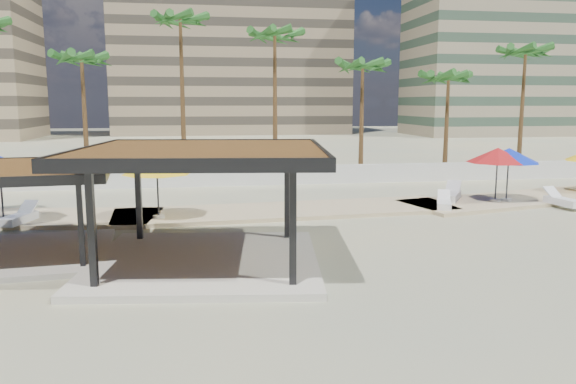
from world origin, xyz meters
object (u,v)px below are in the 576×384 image
object	(u,v)px
pavilion_west	(16,203)
lounger_a	(19,218)
pavilion_central	(204,195)
lounger_b	(444,204)
umbrella_c	(498,155)
lounger_c	(562,201)
lounger_d	(451,196)

from	to	relation	value
pavilion_west	lounger_a	distance (m)	5.44
pavilion_central	lounger_b	bearing A→B (deg)	39.82
umbrella_c	lounger_c	distance (m)	3.78
pavilion_west	lounger_c	size ratio (longest dim) A/B	3.10
lounger_a	lounger_b	world-z (taller)	lounger_a
pavilion_central	umbrella_c	size ratio (longest dim) A/B	2.17
pavilion_west	lounger_b	size ratio (longest dim) A/B	3.30
umbrella_c	lounger_b	bearing A→B (deg)	-161.48
umbrella_c	lounger_b	size ratio (longest dim) A/B	1.92
pavilion_west	lounger_d	bearing A→B (deg)	15.98
lounger_a	lounger_d	xyz separation A→B (m)	(20.28, 2.27, 0.02)
pavilion_central	lounger_a	distance (m)	10.42
lounger_a	pavilion_central	bearing A→B (deg)	-116.43
lounger_a	umbrella_c	bearing A→B (deg)	-70.56
pavilion_west	lounger_d	world-z (taller)	pavilion_west
umbrella_c	lounger_b	world-z (taller)	umbrella_c
umbrella_c	lounger_c	bearing A→B (deg)	-26.85
umbrella_c	lounger_b	distance (m)	4.06
pavilion_west	lounger_a	bearing A→B (deg)	100.98
lounger_a	pavilion_west	bearing A→B (deg)	-147.98
lounger_b	umbrella_c	bearing A→B (deg)	-48.12
lounger_b	lounger_d	world-z (taller)	lounger_d
umbrella_c	lounger_a	size ratio (longest dim) A/B	1.78
lounger_d	pavilion_west	bearing A→B (deg)	145.30
pavilion_central	pavilion_west	distance (m)	6.41
pavilion_west	umbrella_c	world-z (taller)	pavilion_west
pavilion_central	lounger_a	world-z (taller)	pavilion_central
umbrella_c	lounger_c	xyz separation A→B (m)	(2.77, -1.40, -2.15)
lounger_a	lounger_b	size ratio (longest dim) A/B	1.08
lounger_b	lounger_c	size ratio (longest dim) A/B	0.94
lounger_b	lounger_d	bearing A→B (deg)	-9.64
pavilion_central	umbrella_c	distance (m)	16.87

